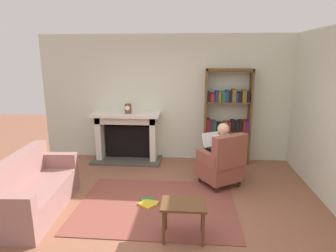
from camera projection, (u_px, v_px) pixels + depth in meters
ground at (154, 216)px, 4.17m from camera, size 14.00×14.00×0.00m
back_wall at (169, 98)px, 6.33m from camera, size 5.60×0.10×2.70m
side_wall_right at (320, 111)px, 4.85m from camera, size 0.10×5.20×2.70m
area_rug at (157, 205)px, 4.46m from camera, size 2.40×1.80×0.01m
fireplace at (127, 135)px, 6.34m from camera, size 1.49×0.64×1.07m
mantel_clock at (128, 109)px, 6.10m from camera, size 0.14×0.14×0.20m
bookshelf at (228, 119)px, 6.11m from camera, size 0.96×0.32×2.00m
armchair_reading at (222, 163)px, 5.05m from camera, size 0.88×0.87×0.97m
seated_reader at (219, 151)px, 5.10m from camera, size 0.55×0.59×1.14m
sofa_floral at (32, 191)px, 4.24m from camera, size 0.83×1.74×0.85m
side_table at (184, 209)px, 3.58m from camera, size 0.56×0.39×0.48m
scattered_books at (157, 204)px, 4.45m from camera, size 0.73×0.44×0.04m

